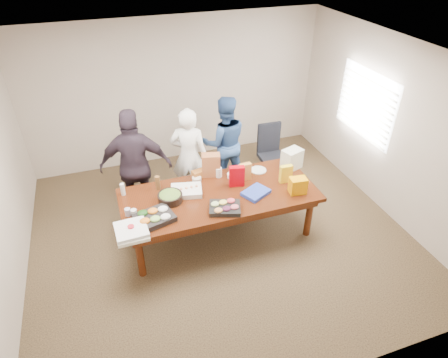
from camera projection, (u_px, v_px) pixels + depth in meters
name	position (u px, v px, depth m)	size (l,w,h in m)	color
floor	(220.00, 233.00, 5.99)	(5.50, 5.00, 0.02)	#47301E
ceiling	(218.00, 56.00, 4.46)	(5.50, 5.00, 0.02)	white
wall_back	(177.00, 92.00, 7.18)	(5.50, 0.04, 2.70)	beige
wall_front	(312.00, 302.00, 3.26)	(5.50, 0.04, 2.70)	beige
wall_right	(389.00, 128.00, 5.96)	(0.04, 5.00, 2.70)	beige
window_panel	(365.00, 104.00, 6.34)	(0.03, 1.40, 1.10)	white
window_blinds	(363.00, 104.00, 6.33)	(0.04, 1.36, 1.00)	beige
conference_table	(219.00, 214.00, 5.77)	(2.80, 1.20, 0.75)	#4C1C0F
office_chair	(272.00, 156.00, 6.92)	(0.51, 0.51, 1.01)	black
person_center	(189.00, 156.00, 6.26)	(0.61, 0.40, 1.67)	white
person_right	(224.00, 142.00, 6.65)	(0.81, 0.63, 1.66)	#2D4D86
person_left	(136.00, 166.00, 5.85)	(1.08, 0.45, 1.84)	#2B202B
veggie_tray	(154.00, 218.00, 5.05)	(0.48, 0.38, 0.07)	black
fruit_tray	(225.00, 208.00, 5.23)	(0.41, 0.32, 0.06)	black
sheet_cake	(186.00, 191.00, 5.55)	(0.43, 0.33, 0.08)	white
salad_bowl	(170.00, 198.00, 5.39)	(0.35, 0.35, 0.11)	black
chip_bag_blue	(256.00, 193.00, 5.53)	(0.36, 0.27, 0.05)	#273EAD
chip_bag_red	(237.00, 176.00, 5.64)	(0.22, 0.09, 0.32)	#B1000B
chip_bag_yellow	(286.00, 174.00, 5.73)	(0.18, 0.07, 0.28)	yellow
chip_bag_orange	(245.00, 172.00, 5.79)	(0.18, 0.08, 0.27)	#C28036
mayo_jar	(219.00, 172.00, 5.88)	(0.10, 0.10, 0.15)	silver
mustard_bottle	(210.00, 171.00, 5.91)	(0.06, 0.06, 0.17)	#FFFB0D
dressing_bottle	(158.00, 183.00, 5.59)	(0.07, 0.07, 0.22)	brown
ranch_bottle	(123.00, 189.00, 5.48)	(0.06, 0.06, 0.19)	silver
banana_bunch	(240.00, 172.00, 5.96)	(0.25, 0.15, 0.08)	#DAA007
bread_loaf	(201.00, 173.00, 5.90)	(0.28, 0.12, 0.11)	#9E5C25
kraft_bag	(211.00, 165.00, 5.86)	(0.28, 0.16, 0.36)	#9D5931
red_cup	(131.00, 229.00, 4.84)	(0.08, 0.08, 0.11)	red
clear_cup_a	(134.00, 213.00, 5.11)	(0.08, 0.08, 0.11)	silver
clear_cup_b	(128.00, 212.00, 5.12)	(0.08, 0.08, 0.11)	silver
pizza_box_lower	(132.00, 233.00, 4.83)	(0.39, 0.39, 0.04)	white
pizza_box_upper	(131.00, 230.00, 4.82)	(0.39, 0.39, 0.04)	white
plate_a	(258.00, 170.00, 6.06)	(0.25, 0.25, 0.01)	silver
plate_b	(244.00, 168.00, 6.12)	(0.23, 0.23, 0.01)	silver
dip_bowl_a	(232.00, 176.00, 5.89)	(0.16, 0.16, 0.06)	white
dip_bowl_b	(197.00, 179.00, 5.82)	(0.14, 0.14, 0.06)	beige
grocery_bag_white	(292.00, 159.00, 6.04)	(0.30, 0.21, 0.32)	silver
grocery_bag_yellow	(298.00, 185.00, 5.52)	(0.24, 0.16, 0.24)	#EF9900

